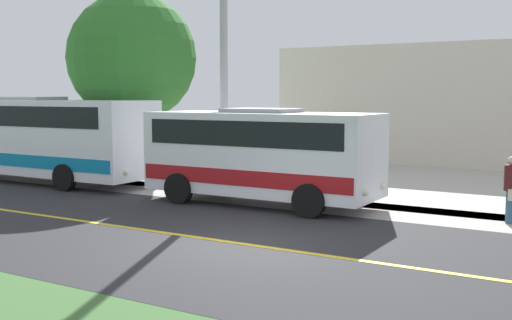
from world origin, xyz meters
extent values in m
plane|color=#3D6633|center=(0.00, 0.00, 0.00)|extent=(120.00, 120.00, 0.00)
cube|color=#28282B|center=(0.00, 0.00, 0.00)|extent=(8.00, 100.00, 0.01)
cube|color=#9E9991|center=(-5.20, 0.00, 0.00)|extent=(2.40, 100.00, 0.01)
cube|color=#B2ADA3|center=(-12.40, 3.00, 0.00)|extent=(14.00, 36.00, 0.01)
cube|color=gold|center=(0.00, 0.00, 0.01)|extent=(0.16, 100.00, 0.00)
cube|color=white|center=(-4.50, -2.10, 1.51)|extent=(2.40, 6.80, 2.31)
cube|color=maroon|center=(-4.50, -2.10, 0.90)|extent=(2.44, 6.67, 0.44)
cube|color=black|center=(-4.50, -2.10, 2.11)|extent=(2.44, 6.12, 0.70)
cube|color=gray|center=(-4.50, -2.10, 2.72)|extent=(1.44, 2.04, 0.12)
cylinder|color=black|center=(-5.70, 0.01, 0.45)|extent=(0.25, 0.90, 0.90)
cylinder|color=black|center=(-3.30, 0.01, 0.45)|extent=(0.25, 0.90, 0.90)
cylinder|color=black|center=(-5.70, -4.21, 0.45)|extent=(0.25, 0.90, 0.90)
cylinder|color=black|center=(-3.30, -4.21, 0.45)|extent=(0.25, 0.90, 0.90)
sphere|color=#F2EACC|center=(-5.16, 1.32, 0.70)|extent=(0.20, 0.20, 0.20)
sphere|color=#F2EACC|center=(-3.84, 1.32, 0.70)|extent=(0.20, 0.20, 0.20)
cube|color=white|center=(-4.52, -12.48, 1.67)|extent=(2.44, 11.41, 2.63)
cube|color=#0C72A5|center=(-4.52, -12.48, 0.90)|extent=(2.48, 11.19, 0.44)
cube|color=black|center=(-4.52, -12.48, 2.43)|extent=(2.48, 10.27, 0.70)
cube|color=gray|center=(-4.52, -12.48, 3.04)|extent=(1.46, 3.42, 0.12)
cylinder|color=black|center=(-5.74, -8.94, 0.45)|extent=(0.25, 0.90, 0.90)
cylinder|color=black|center=(-3.30, -8.94, 0.45)|extent=(0.25, 0.90, 0.90)
sphere|color=#F2EACC|center=(-5.19, -6.75, 0.70)|extent=(0.20, 0.20, 0.20)
sphere|color=#F2EACC|center=(-3.85, -6.75, 0.70)|extent=(0.20, 0.20, 0.20)
cylinder|color=#335972|center=(-5.40, 4.57, 0.40)|extent=(0.18, 0.18, 0.81)
cylinder|color=#335972|center=(-5.20, 4.57, 0.40)|extent=(0.18, 0.18, 0.81)
cylinder|color=#4C1919|center=(-5.30, 4.57, 1.13)|extent=(0.34, 0.34, 0.64)
sphere|color=beige|center=(-5.30, 4.57, 1.55)|extent=(0.22, 0.22, 0.22)
cylinder|color=#4C1919|center=(-5.49, 4.57, 1.16)|extent=(0.27, 0.10, 0.58)
cylinder|color=#4C1919|center=(-5.12, 4.57, 1.16)|extent=(0.27, 0.10, 0.58)
cube|color=beige|center=(-5.04, 4.62, 0.75)|extent=(0.20, 0.12, 0.28)
cylinder|color=#9E9EA3|center=(-5.00, -3.73, 3.98)|extent=(0.24, 0.24, 7.96)
cylinder|color=brown|center=(-7.40, -9.55, 1.37)|extent=(0.36, 0.36, 2.73)
sphere|color=#2D6B28|center=(-7.40, -9.55, 4.59)|extent=(4.95, 4.95, 4.95)
cube|color=beige|center=(-21.40, 0.65, 2.73)|extent=(10.00, 17.28, 5.45)
camera|label=1|loc=(11.11, 6.97, 3.16)|focal=43.97mm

